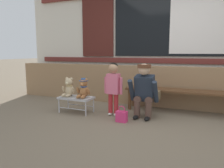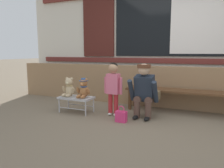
# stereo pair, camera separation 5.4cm
# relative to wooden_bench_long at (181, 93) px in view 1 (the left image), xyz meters

# --- Properties ---
(ground_plane) EXTENTS (60.00, 60.00, 0.00)m
(ground_plane) POSITION_rel_wooden_bench_long_xyz_m (-0.45, -1.06, -0.37)
(ground_plane) COLOR #756651
(brick_low_wall) EXTENTS (7.19, 0.25, 0.85)m
(brick_low_wall) POSITION_rel_wooden_bench_long_xyz_m (-0.45, 0.37, 0.05)
(brick_low_wall) COLOR #997551
(brick_low_wall) RESTS_ON ground
(shop_facade) EXTENTS (7.33, 0.26, 3.68)m
(shop_facade) POSITION_rel_wooden_bench_long_xyz_m (-0.45, 0.88, 1.47)
(shop_facade) COLOR silver
(shop_facade) RESTS_ON ground
(wooden_bench_long) EXTENTS (2.10, 0.40, 0.44)m
(wooden_bench_long) POSITION_rel_wooden_bench_long_xyz_m (0.00, 0.00, 0.00)
(wooden_bench_long) COLOR brown
(wooden_bench_long) RESTS_ON ground
(small_display_bench) EXTENTS (0.64, 0.36, 0.30)m
(small_display_bench) POSITION_rel_wooden_bench_long_xyz_m (-1.83, -0.76, -0.11)
(small_display_bench) COLOR #BCBCC1
(small_display_bench) RESTS_ON ground
(teddy_bear_plain) EXTENTS (0.28, 0.26, 0.36)m
(teddy_bear_plain) POSITION_rel_wooden_bench_long_xyz_m (-1.99, -0.76, 0.09)
(teddy_bear_plain) COLOR #CCB289
(teddy_bear_plain) RESTS_ON small_display_bench
(teddy_bear_with_hat) EXTENTS (0.28, 0.27, 0.36)m
(teddy_bear_with_hat) POSITION_rel_wooden_bench_long_xyz_m (-1.67, -0.76, 0.10)
(teddy_bear_with_hat) COLOR #A86B3D
(teddy_bear_with_hat) RESTS_ON small_display_bench
(child_standing) EXTENTS (0.35, 0.18, 0.96)m
(child_standing) POSITION_rel_wooden_bench_long_xyz_m (-1.11, -0.67, 0.22)
(child_standing) COLOR #B7282D
(child_standing) RESTS_ON ground
(adult_crouching) EXTENTS (0.50, 0.49, 0.95)m
(adult_crouching) POSITION_rel_wooden_bench_long_xyz_m (-0.56, -0.56, 0.11)
(adult_crouching) COLOR brown
(adult_crouching) RESTS_ON ground
(handbag_on_ground) EXTENTS (0.18, 0.11, 0.27)m
(handbag_on_ground) POSITION_rel_wooden_bench_long_xyz_m (-0.83, -0.97, -0.28)
(handbag_on_ground) COLOR #E53370
(handbag_on_ground) RESTS_ON ground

